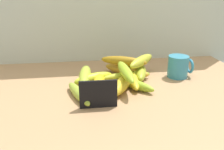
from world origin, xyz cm
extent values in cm
cube|color=tan|center=(0.00, 0.00, 1.50)|extent=(110.00, 76.00, 3.00)
cube|color=black|center=(-5.80, -9.11, 7.20)|extent=(11.00, 0.80, 8.40)
cube|color=olive|center=(-5.80, -8.31, 3.30)|extent=(9.90, 1.20, 0.60)
cylinder|color=teal|center=(26.75, 11.87, 7.20)|extent=(7.73, 7.73, 8.40)
torus|color=teal|center=(31.61, 11.87, 7.20)|extent=(1.00, 5.70, 5.70)
ellipsoid|color=gold|center=(7.99, 6.91, 4.81)|extent=(4.92, 18.32, 3.61)
ellipsoid|color=#A5B12E|center=(12.57, 13.58, 5.10)|extent=(8.37, 17.47, 4.21)
ellipsoid|color=#94B328|center=(7.97, 2.52, 4.62)|extent=(12.14, 13.75, 3.25)
ellipsoid|color=#A2B635|center=(-8.89, 12.20, 5.19)|extent=(6.32, 20.86, 4.38)
ellipsoid|color=yellow|center=(-4.46, 3.74, 5.05)|extent=(6.63, 19.63, 4.11)
ellipsoid|color=#BD8C26|center=(7.37, 16.62, 5.00)|extent=(17.07, 16.56, 4.00)
ellipsoid|color=gold|center=(3.75, 2.98, 5.18)|extent=(13.32, 20.06, 4.37)
ellipsoid|color=gold|center=(-5.86, 9.70, 4.96)|extent=(15.59, 9.89, 3.91)
ellipsoid|color=gold|center=(6.54, 10.67, 4.72)|extent=(18.91, 6.15, 3.44)
ellipsoid|color=#99AF35|center=(-11.48, -2.02, 4.64)|extent=(8.85, 18.28, 3.28)
ellipsoid|color=#98BB28|center=(4.60, 3.80, 9.12)|extent=(4.02, 20.74, 3.51)
ellipsoid|color=gold|center=(13.08, 14.96, 9.12)|extent=(14.28, 15.80, 3.82)
ellipsoid|color=#A17617|center=(6.37, 16.63, 8.84)|extent=(18.13, 11.26, 3.69)
camera|label=1|loc=(-10.92, -73.80, 37.02)|focal=39.62mm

